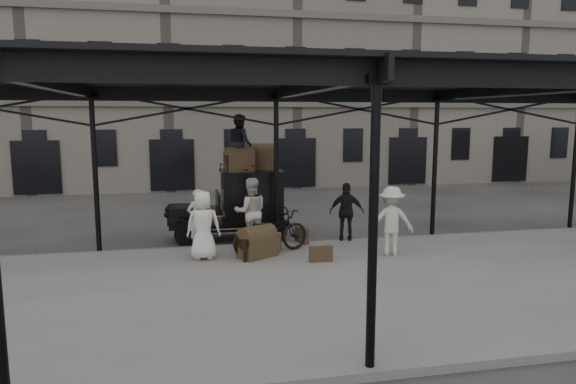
# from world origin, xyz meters

# --- Properties ---
(ground) EXTENTS (120.00, 120.00, 0.00)m
(ground) POSITION_xyz_m (0.00, 0.00, 0.00)
(ground) COLOR #383533
(ground) RESTS_ON ground
(platform) EXTENTS (28.00, 8.00, 0.15)m
(platform) POSITION_xyz_m (0.00, -2.00, 0.07)
(platform) COLOR slate
(platform) RESTS_ON ground
(canopy) EXTENTS (22.50, 9.00, 4.74)m
(canopy) POSITION_xyz_m (0.00, -1.72, 4.60)
(canopy) COLOR black
(canopy) RESTS_ON ground
(building_frontage) EXTENTS (64.00, 8.00, 14.00)m
(building_frontage) POSITION_xyz_m (0.00, 18.00, 7.00)
(building_frontage) COLOR slate
(building_frontage) RESTS_ON ground
(taxi) EXTENTS (3.65, 1.55, 2.18)m
(taxi) POSITION_xyz_m (-0.90, 3.21, 1.20)
(taxi) COLOR black
(taxi) RESTS_ON ground
(porter_left) EXTENTS (0.72, 0.61, 1.68)m
(porter_left) POSITION_xyz_m (-2.30, 1.80, 0.99)
(porter_left) COLOR beige
(porter_left) RESTS_ON platform
(porter_midleft) EXTENTS (0.96, 0.76, 1.96)m
(porter_midleft) POSITION_xyz_m (-0.79, 1.80, 1.13)
(porter_midleft) COLOR beige
(porter_midleft) RESTS_ON platform
(porter_centre) EXTENTS (0.93, 0.64, 1.80)m
(porter_centre) POSITION_xyz_m (-2.18, 0.59, 1.05)
(porter_centre) COLOR silver
(porter_centre) RESTS_ON platform
(porter_official) EXTENTS (1.10, 0.69, 1.74)m
(porter_official) POSITION_xyz_m (2.10, 1.80, 1.02)
(porter_official) COLOR black
(porter_official) RESTS_ON platform
(porter_right) EXTENTS (1.33, 0.95, 1.86)m
(porter_right) POSITION_xyz_m (2.75, -0.00, 1.08)
(porter_right) COLOR beige
(porter_right) RESTS_ON platform
(bicycle) EXTENTS (2.40, 1.51, 1.19)m
(bicycle) POSITION_xyz_m (-0.37, 0.80, 0.75)
(bicycle) COLOR black
(bicycle) RESTS_ON platform
(porter_roof) EXTENTS (0.86, 0.99, 1.74)m
(porter_roof) POSITION_xyz_m (-0.93, 3.11, 3.05)
(porter_roof) COLOR black
(porter_roof) RESTS_ON taxi
(steamer_trunk_roof_near) EXTENTS (0.94, 0.71, 0.62)m
(steamer_trunk_roof_near) POSITION_xyz_m (-0.98, 2.96, 2.49)
(steamer_trunk_roof_near) COLOR #453220
(steamer_trunk_roof_near) RESTS_ON taxi
(steamer_trunk_roof_far) EXTENTS (1.09, 0.89, 0.69)m
(steamer_trunk_roof_far) POSITION_xyz_m (-0.23, 3.41, 2.52)
(steamer_trunk_roof_far) COLOR #453220
(steamer_trunk_roof_far) RESTS_ON taxi
(steamer_trunk_platform) EXTENTS (1.13, 1.01, 0.71)m
(steamer_trunk_platform) POSITION_xyz_m (-0.80, 0.50, 0.50)
(steamer_trunk_platform) COLOR #453220
(steamer_trunk_platform) RESTS_ON platform
(wicker_hamper) EXTENTS (0.71, 0.62, 0.50)m
(wicker_hamper) POSITION_xyz_m (-0.38, 0.97, 0.40)
(wicker_hamper) COLOR #906742
(wicker_hamper) RESTS_ON platform
(suitcase_upright) EXTENTS (0.32, 0.62, 0.45)m
(suitcase_upright) POSITION_xyz_m (0.72, 1.80, 0.38)
(suitcase_upright) COLOR #453220
(suitcase_upright) RESTS_ON platform
(suitcase_flat) EXTENTS (0.61, 0.17, 0.40)m
(suitcase_flat) POSITION_xyz_m (0.75, -0.27, 0.35)
(suitcase_flat) COLOR #453220
(suitcase_flat) RESTS_ON platform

